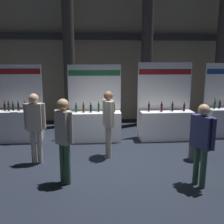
% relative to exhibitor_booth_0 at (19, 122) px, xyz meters
% --- Properties ---
extents(ground_plane, '(27.06, 27.06, 0.00)m').
position_rel_exhibitor_booth_0_xyz_m(ground_plane, '(3.10, -2.09, -0.63)').
color(ground_plane, black).
extents(hall_colonnade, '(13.53, 1.36, 6.59)m').
position_rel_exhibitor_booth_0_xyz_m(hall_colonnade, '(3.10, 2.82, 2.58)').
color(hall_colonnade, gray).
rests_on(hall_colonnade, ground_plane).
extents(exhibitor_booth_0, '(1.52, 0.70, 2.50)m').
position_rel_exhibitor_booth_0_xyz_m(exhibitor_booth_0, '(0.00, 0.00, 0.00)').
color(exhibitor_booth_0, white).
rests_on(exhibitor_booth_0, ground_plane).
extents(exhibitor_booth_1, '(1.76, 0.66, 2.50)m').
position_rel_exhibitor_booth_0_xyz_m(exhibitor_booth_1, '(2.52, -0.13, -0.02)').
color(exhibitor_booth_1, white).
rests_on(exhibitor_booth_1, ground_plane).
extents(exhibitor_booth_2, '(1.84, 0.66, 2.57)m').
position_rel_exhibitor_booth_0_xyz_m(exhibitor_booth_2, '(4.89, -0.16, -0.01)').
color(exhibitor_booth_2, white).
rests_on(exhibitor_booth_2, ground_plane).
extents(trash_bin, '(0.35, 0.35, 0.69)m').
position_rel_exhibitor_booth_0_xyz_m(trash_bin, '(5.17, -2.05, -0.28)').
color(trash_bin, '#38383D').
rests_on(trash_bin, ground_plane).
extents(visitor_0, '(0.37, 0.58, 1.75)m').
position_rel_exhibitor_booth_0_xyz_m(visitor_0, '(4.66, -3.43, 0.42)').
color(visitor_0, '#33563D').
rests_on(visitor_0, ground_plane).
extents(visitor_2, '(0.53, 0.24, 1.81)m').
position_rel_exhibitor_booth_0_xyz_m(visitor_2, '(1.00, -1.96, 0.46)').
color(visitor_2, '#ADA393').
rests_on(visitor_2, ground_plane).
extents(visitor_3, '(0.40, 0.36, 1.84)m').
position_rel_exhibitor_booth_0_xyz_m(visitor_3, '(1.85, -3.10, 0.46)').
color(visitor_3, '#33563D').
rests_on(visitor_3, ground_plane).
extents(visitor_7, '(0.29, 0.57, 1.82)m').
position_rel_exhibitor_booth_0_xyz_m(visitor_7, '(2.86, -1.64, 0.47)').
color(visitor_7, '#ADA393').
rests_on(visitor_7, ground_plane).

